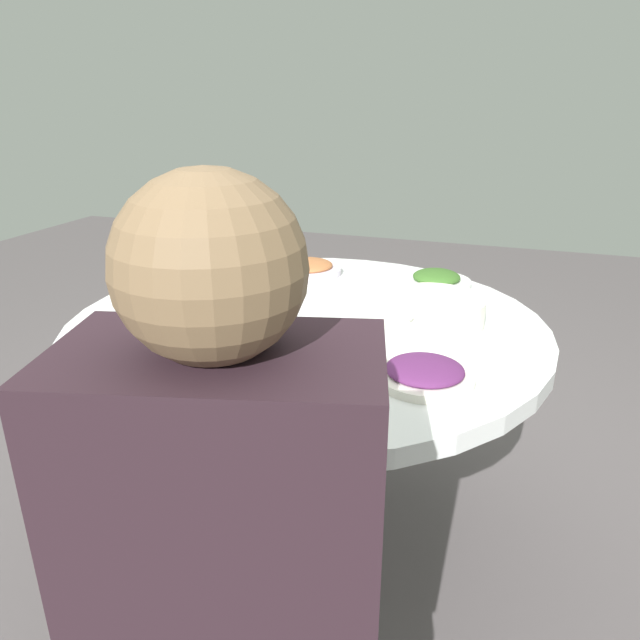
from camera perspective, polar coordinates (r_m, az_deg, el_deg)
ground at (r=1.91m, az=-1.11°, el=-20.68°), size 8.00×8.00×0.00m
round_dining_table at (r=1.56m, az=-1.27°, el=-3.35°), size 1.23×1.23×0.72m
rice_bowl at (r=1.30m, az=-9.69°, el=-2.27°), size 0.29×0.29×0.08m
soup_bowl at (r=1.52m, az=10.95°, el=0.83°), size 0.25×0.27×0.07m
dish_stirfry at (r=1.92m, az=-1.20°, el=5.08°), size 0.22×0.22×0.05m
dish_greens at (r=1.82m, az=11.21°, el=3.81°), size 0.21×0.21×0.05m
dish_eggplant at (r=1.22m, az=10.12°, el=-5.08°), size 0.20×0.20×0.04m
dish_tofu_braise at (r=1.67m, az=-14.21°, el=2.05°), size 0.24×0.24×0.05m
green_bottle at (r=1.89m, az=-8.35°, el=7.63°), size 0.07×0.07×0.28m
tea_cup_near at (r=1.29m, az=-22.24°, el=-4.36°), size 0.07×0.07×0.05m
tea_cup_far at (r=1.87m, az=-14.29°, el=4.20°), size 0.07×0.07×0.05m
diner_left at (r=0.74m, az=-8.70°, el=-21.64°), size 0.39×0.41×0.76m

